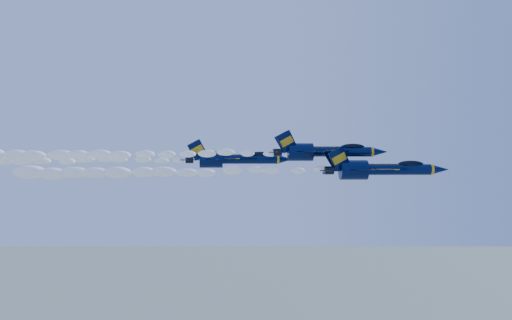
{
  "coord_description": "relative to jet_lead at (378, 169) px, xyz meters",
  "views": [
    {
      "loc": [
        -8.5,
        -87.33,
        152.13
      ],
      "look_at": [
        -2.96,
        -4.46,
        152.1
      ],
      "focal_mm": 40.0,
      "sensor_mm": 36.0,
      "label": 1
    }
  ],
  "objects": [
    {
      "name": "jet_third",
      "position": [
        -19.81,
        12.24,
        1.43
      ],
      "size": [
        16.87,
        13.84,
        6.27
      ],
      "color": "#040F34"
    },
    {
      "name": "smoke_trail_jet_second",
      "position": [
        -34.89,
        4.74,
        2.14
      ],
      "size": [
        41.74,
        1.74,
        1.57
      ],
      "primitive_type": "ellipsoid",
      "color": "white"
    },
    {
      "name": "smoke_trail_jet_third",
      "position": [
        -47.89,
        12.24,
        1.06
      ],
      "size": [
        41.74,
        1.75,
        1.57
      ],
      "primitive_type": "ellipsoid",
      "color": "white"
    },
    {
      "name": "smoke_trail_jet_lead",
      "position": [
        -28.39,
        0.0,
        -0.38
      ],
      "size": [
        41.74,
        1.82,
        1.64
      ],
      "primitive_type": "ellipsoid",
      "color": "white"
    },
    {
      "name": "jet_second",
      "position": [
        -6.81,
        4.74,
        2.52
      ],
      "size": [
        16.87,
        13.83,
        6.27
      ],
      "color": "#040F34"
    },
    {
      "name": "jet_lead",
      "position": [
        0.0,
        0.0,
        0.0
      ],
      "size": [
        17.58,
        14.42,
        6.53
      ],
      "color": "#040F34"
    }
  ]
}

